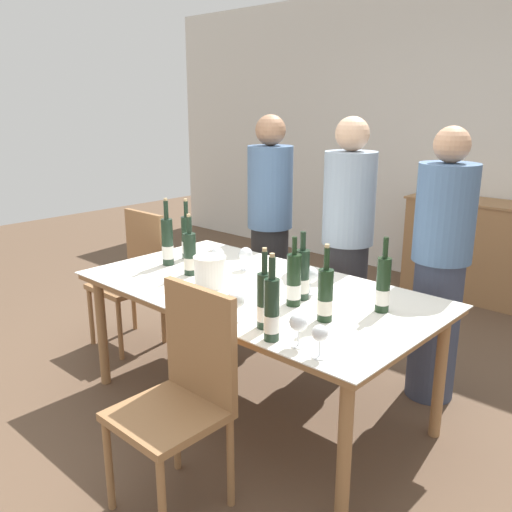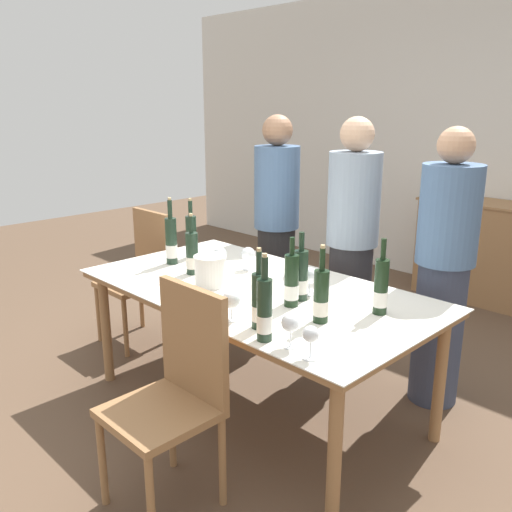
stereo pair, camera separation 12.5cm
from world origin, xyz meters
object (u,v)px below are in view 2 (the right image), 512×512
object	(u,v)px
wine_bottle_3	(265,311)
wine_glass_3	(220,254)
wine_glass_2	(311,336)
person_guest_right	(444,271)
wine_glass_0	(291,324)
wine_bottle_0	(192,254)
chair_left_end	(142,269)
wine_bottle_2	(171,242)
wine_glass_5	(231,300)
wine_bottle_6	(381,288)
sideboard_cabinet	(503,255)
wine_bottle_7	(301,276)
person_host	(276,228)
wine_bottle_8	(291,282)
chair_near_front	(176,385)
wine_bottle_4	(191,238)
wine_glass_1	(310,276)
person_guest_left	(352,247)
ice_bucket	(210,270)
wine_bottle_5	(321,297)
dining_table	(256,298)
wine_bottle_1	(259,302)
wine_glass_4	(248,255)

from	to	relation	value
wine_bottle_3	wine_glass_3	size ratio (longest dim) A/B	2.63
wine_glass_2	person_guest_right	distance (m)	1.27
wine_bottle_3	wine_glass_0	size ratio (longest dim) A/B	2.59
wine_bottle_0	chair_left_end	world-z (taller)	wine_bottle_0
wine_bottle_2	wine_glass_3	world-z (taller)	wine_bottle_2
wine_bottle_3	wine_glass_5	xyz separation A→B (m)	(-0.26, 0.05, -0.04)
wine_bottle_3	wine_glass_2	xyz separation A→B (m)	(0.25, 0.01, -0.04)
wine_bottle_6	wine_bottle_3	bearing A→B (deg)	-106.10
wine_bottle_3	sideboard_cabinet	bearing A→B (deg)	93.77
wine_glass_2	chair_left_end	xyz separation A→B (m)	(-2.04, 0.54, -0.29)
wine_bottle_3	wine_glass_3	world-z (taller)	wine_bottle_3
chair_left_end	wine_bottle_7	bearing A→B (deg)	-2.16
wine_bottle_2	chair_left_end	distance (m)	0.69
person_host	person_guest_right	bearing A→B (deg)	-2.62
wine_bottle_8	chair_left_end	world-z (taller)	wine_bottle_8
wine_bottle_8	wine_glass_2	size ratio (longest dim) A/B	2.56
wine_glass_2	chair_near_front	world-z (taller)	chair_near_front
wine_bottle_4	wine_glass_1	size ratio (longest dim) A/B	2.64
wine_bottle_8	wine_glass_1	size ratio (longest dim) A/B	2.37
wine_bottle_2	person_guest_left	bearing A→B (deg)	49.52
wine_bottle_7	wine_glass_2	xyz separation A→B (m)	(0.47, -0.48, -0.03)
wine_bottle_7	person_guest_left	xyz separation A→B (m)	(-0.25, 0.79, -0.04)
chair_near_front	chair_left_end	world-z (taller)	chair_near_front
wine_bottle_3	person_guest_left	world-z (taller)	person_guest_left
ice_bucket	wine_glass_1	xyz separation A→B (m)	(0.48, 0.28, 0.01)
chair_left_end	person_guest_right	xyz separation A→B (m)	(1.96, 0.73, 0.26)
ice_bucket	wine_bottle_5	world-z (taller)	wine_bottle_5
wine_glass_0	person_guest_right	distance (m)	1.25
person_guest_left	person_guest_right	world-z (taller)	person_guest_left
dining_table	wine_bottle_0	world-z (taller)	wine_bottle_0
sideboard_cabinet	wine_glass_2	distance (m)	3.21
wine_bottle_2	wine_bottle_4	size ratio (longest dim) A/B	1.07
chair_left_end	person_guest_left	distance (m)	1.54
wine_bottle_1	chair_left_end	world-z (taller)	wine_bottle_1
wine_bottle_2	wine_glass_2	distance (m)	1.51
wine_bottle_4	wine_glass_2	size ratio (longest dim) A/B	2.86
wine_bottle_4	wine_bottle_8	bearing A→B (deg)	-10.36
wine_bottle_1	wine_glass_1	world-z (taller)	wine_bottle_1
wine_bottle_4	chair_left_end	xyz separation A→B (m)	(-0.56, -0.03, -0.33)
wine_bottle_1	person_host	bearing A→B (deg)	130.47
wine_bottle_2	chair_left_end	world-z (taller)	wine_bottle_2
sideboard_cabinet	wine_glass_5	xyz separation A→B (m)	(-0.06, -3.11, 0.39)
wine_bottle_4	wine_bottle_8	distance (m)	1.06
wine_bottle_0	wine_glass_4	distance (m)	0.34
wine_bottle_0	wine_glass_3	distance (m)	0.17
wine_glass_2	wine_glass_5	world-z (taller)	wine_glass_5
wine_bottle_1	wine_bottle_5	bearing A→B (deg)	59.00
wine_bottle_4	wine_glass_4	world-z (taller)	wine_bottle_4
wine_glass_4	person_host	xyz separation A→B (m)	(-0.40, 0.68, -0.01)
ice_bucket	wine_bottle_1	size ratio (longest dim) A/B	0.49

